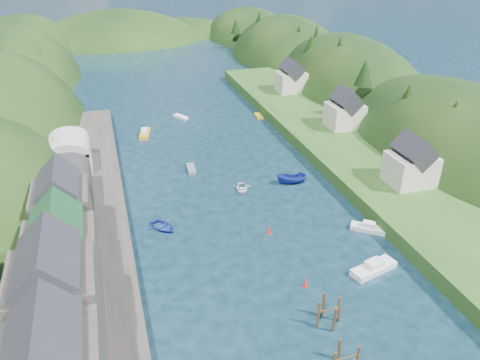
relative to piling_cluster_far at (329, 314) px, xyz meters
name	(u,v)px	position (x,y,z in m)	size (l,w,h in m)	color
ground	(209,149)	(-1.61, 50.54, -1.39)	(600.00, 600.00, 0.00)	black
hillside_right	(345,120)	(43.39, 75.54, -8.81)	(36.00, 245.56, 48.00)	black
far_hills	(146,62)	(-0.40, 174.55, -12.19)	(103.00, 68.00, 44.00)	black
hill_trees	(191,77)	(-1.80, 64.87, 9.65)	(91.14, 147.70, 11.89)	black
quay_left	(86,250)	(-25.61, 20.54, -0.39)	(12.00, 110.00, 2.00)	#2D2B28
terrace_left_grass	(30,258)	(-32.61, 20.54, -0.14)	(12.00, 110.00, 2.50)	#234719
quayside_buildings	(58,281)	(-27.61, 6.93, 5.69)	(8.00, 35.84, 12.90)	#2D2B28
boat_sheds	(68,165)	(-27.61, 39.54, 3.88)	(7.00, 21.00, 7.50)	#2D2D30
terrace_right	(344,148)	(23.39, 40.54, -0.19)	(16.00, 120.00, 2.40)	#234719
right_bank_cottages	(340,111)	(26.39, 48.88, 4.45)	(9.00, 59.24, 8.41)	beige
piling_cluster_far	(329,314)	(0.00, 0.00, 0.00)	(3.09, 2.89, 3.93)	#382314
channel_buoy_near	(306,283)	(0.13, 6.43, -0.92)	(0.70, 0.70, 1.10)	red
channel_buoy_far	(270,230)	(-0.10, 18.66, -0.92)	(0.70, 0.70, 1.10)	red
moored_boats	(237,228)	(-4.56, 20.51, -0.77)	(35.95, 80.24, 2.31)	white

